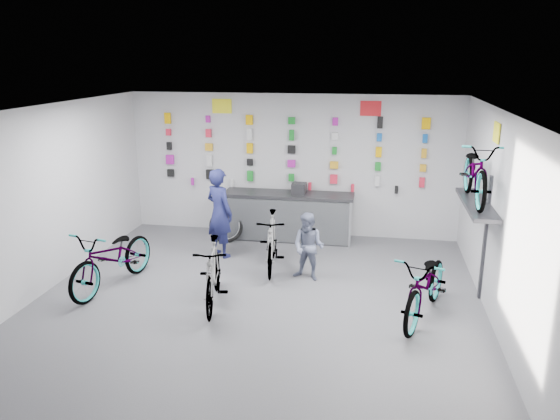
% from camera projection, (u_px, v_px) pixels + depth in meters
% --- Properties ---
extents(floor, '(8.00, 8.00, 0.00)m').
position_uv_depth(floor, '(251.00, 314.00, 8.21)').
color(floor, '#4B4B50').
rests_on(floor, ground).
extents(ceiling, '(8.00, 8.00, 0.00)m').
position_uv_depth(ceiling, '(248.00, 113.00, 7.39)').
color(ceiling, white).
rests_on(ceiling, wall_back).
extents(wall_back, '(7.00, 0.00, 7.00)m').
position_uv_depth(wall_back, '(292.00, 165.00, 11.59)').
color(wall_back, silver).
rests_on(wall_back, floor).
extents(wall_front, '(7.00, 0.00, 7.00)m').
position_uv_depth(wall_front, '(126.00, 372.00, 4.01)').
color(wall_front, silver).
rests_on(wall_front, floor).
extents(wall_left, '(0.00, 8.00, 8.00)m').
position_uv_depth(wall_left, '(28.00, 207.00, 8.38)').
color(wall_left, silver).
rests_on(wall_left, floor).
extents(wall_right, '(0.00, 8.00, 8.00)m').
position_uv_depth(wall_right, '(507.00, 232.00, 7.21)').
color(wall_right, silver).
rests_on(wall_right, floor).
extents(counter, '(2.70, 0.66, 1.00)m').
position_uv_depth(counter, '(288.00, 217.00, 11.43)').
color(counter, black).
rests_on(counter, floor).
extents(merch_wall, '(5.57, 0.08, 1.57)m').
position_uv_depth(merch_wall, '(289.00, 153.00, 11.45)').
color(merch_wall, black).
rests_on(merch_wall, wall_back).
extents(wall_bracket, '(0.39, 1.90, 2.00)m').
position_uv_depth(wall_bracket, '(478.00, 209.00, 8.39)').
color(wall_bracket, '#333338').
rests_on(wall_bracket, wall_right).
extents(sign_left, '(0.42, 0.02, 0.30)m').
position_uv_depth(sign_left, '(222.00, 106.00, 11.49)').
color(sign_left, '#FFF522').
rests_on(sign_left, wall_back).
extents(sign_right, '(0.42, 0.02, 0.30)m').
position_uv_depth(sign_right, '(371.00, 108.00, 10.97)').
color(sign_right, red).
rests_on(sign_right, wall_back).
extents(sign_side, '(0.02, 0.40, 0.30)m').
position_uv_depth(sign_side, '(496.00, 133.00, 8.04)').
color(sign_side, '#FFF522').
rests_on(sign_side, wall_right).
extents(bike_left, '(1.12, 2.13, 1.06)m').
position_uv_depth(bike_left, '(113.00, 257.00, 9.01)').
color(bike_left, gray).
rests_on(bike_left, floor).
extents(bike_center, '(0.80, 1.78, 1.03)m').
position_uv_depth(bike_center, '(213.00, 274.00, 8.38)').
color(bike_center, gray).
rests_on(bike_center, floor).
extents(bike_right, '(1.29, 2.09, 1.04)m').
position_uv_depth(bike_right, '(426.00, 285.00, 7.96)').
color(bike_right, gray).
rests_on(bike_right, floor).
extents(bike_service, '(0.70, 1.76, 1.03)m').
position_uv_depth(bike_service, '(272.00, 241.00, 9.83)').
color(bike_service, gray).
rests_on(bike_service, floor).
extents(bike_wall, '(0.63, 1.80, 0.95)m').
position_uv_depth(bike_wall, '(476.00, 172.00, 8.24)').
color(bike_wall, gray).
rests_on(bike_wall, wall_bracket).
extents(clerk, '(0.75, 0.68, 1.72)m').
position_uv_depth(clerk, '(219.00, 213.00, 10.38)').
color(clerk, '#1A1D4E').
rests_on(clerk, floor).
extents(customer, '(0.68, 0.59, 1.18)m').
position_uv_depth(customer, '(309.00, 247.00, 9.33)').
color(customer, slate).
rests_on(customer, floor).
extents(spare_wheel, '(0.75, 0.44, 0.70)m').
position_uv_depth(spare_wheel, '(226.00, 226.00, 11.33)').
color(spare_wheel, black).
rests_on(spare_wheel, floor).
extents(register, '(0.29, 0.31, 0.22)m').
position_uv_depth(register, '(299.00, 188.00, 11.23)').
color(register, black).
rests_on(register, counter).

